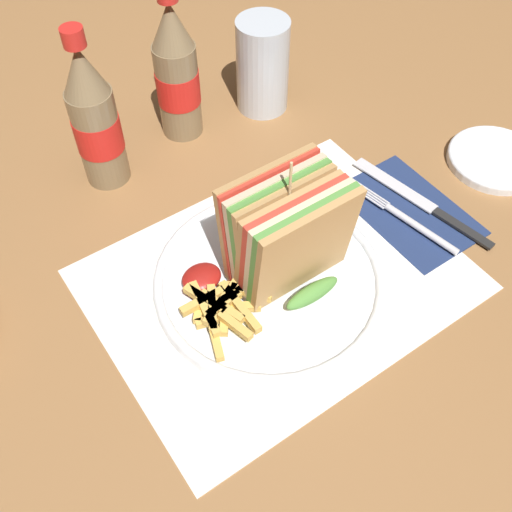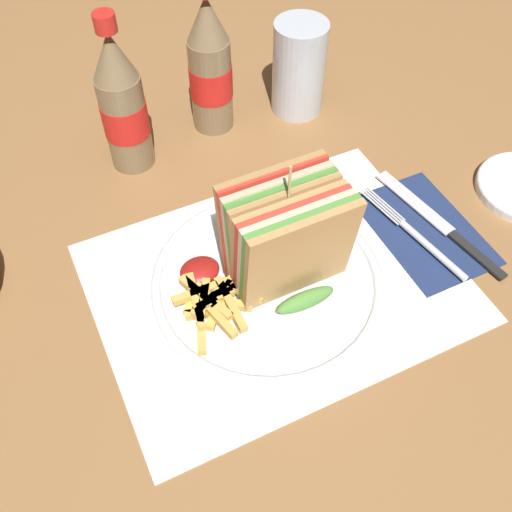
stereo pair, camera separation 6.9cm
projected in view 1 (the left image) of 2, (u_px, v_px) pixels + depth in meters
The scene contains 13 objects.
ground_plane at pixel (256, 271), 0.73m from camera, with size 4.00×4.00×0.00m, color olive.
placemat at pixel (278, 279), 0.72m from camera, with size 0.43×0.33×0.00m.
plate_main at pixel (266, 283), 0.71m from camera, with size 0.27×0.27×0.02m.
club_sandwich at pixel (288, 235), 0.66m from camera, with size 0.13×0.11×0.17m.
fries_pile at pixel (221, 308), 0.66m from camera, with size 0.10×0.10×0.02m.
ketchup_blob at pixel (202, 278), 0.69m from camera, with size 0.05×0.04×0.02m.
napkin at pixel (409, 210), 0.79m from camera, with size 0.12×0.18×0.00m.
fork at pixel (409, 221), 0.77m from camera, with size 0.04×0.18×0.01m.
knife at pixel (422, 203), 0.79m from camera, with size 0.05×0.22×0.00m.
coke_bottle_near at pixel (95, 120), 0.76m from camera, with size 0.06×0.06×0.22m.
coke_bottle_far at pixel (177, 74), 0.82m from camera, with size 0.06×0.06×0.22m.
glass_near at pixel (262, 71), 0.89m from camera, with size 0.08×0.08×0.14m.
side_saucer at pixel (495, 159), 0.85m from camera, with size 0.13×0.13×0.01m.
Camera 1 is at (-0.25, -0.36, 0.58)m, focal length 42.00 mm.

